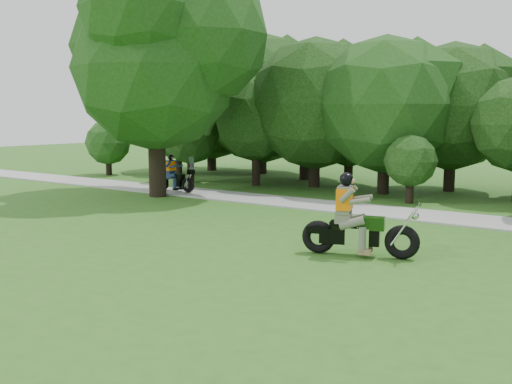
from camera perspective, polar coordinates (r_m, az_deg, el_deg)
The scene contains 6 objects.
ground at distance 11.80m, azimuth 4.97°, elevation -8.18°, with size 100.00×100.00×0.00m, color #30631C.
walkway at distance 19.00m, azimuth 17.01°, elevation -2.33°, with size 60.00×2.20×0.06m, color #979792.
tree_line at distance 24.88m, azimuth 22.62°, elevation 8.17°, with size 40.27×11.68×7.74m.
big_tree_west at distance 23.38m, azimuth -9.56°, elevation 13.80°, with size 8.64×6.56×9.96m.
chopper_motorcycle at distance 13.28m, azimuth 9.76°, elevation -3.32°, with size 2.65×1.23×1.93m.
touring_motorcycle at distance 24.14m, azimuth -8.29°, elevation 1.41°, with size 2.02×0.58×1.55m.
Camera 1 is at (5.59, -9.88, 3.21)m, focal length 40.00 mm.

